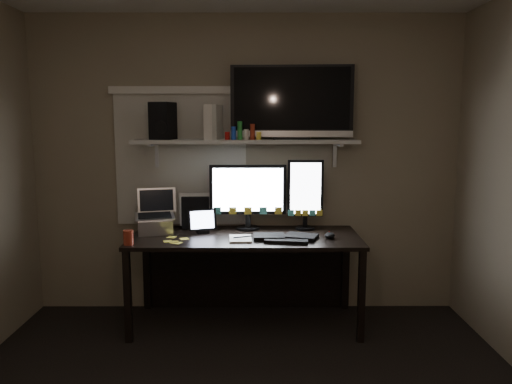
{
  "coord_description": "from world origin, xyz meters",
  "views": [
    {
      "loc": [
        0.07,
        -2.42,
        1.65
      ],
      "look_at": [
        0.08,
        1.25,
        1.1
      ],
      "focal_mm": 35.0,
      "sensor_mm": 36.0,
      "label": 1
    }
  ],
  "objects_px": {
    "monitor_portrait": "(305,194)",
    "laptop": "(155,212)",
    "keyboard": "(285,237)",
    "cup": "(128,237)",
    "game_console": "(213,122)",
    "mouse": "(330,235)",
    "speaker": "(163,121)",
    "desk": "(246,253)",
    "tablet": "(203,221)",
    "tv": "(292,102)",
    "monitor_landscape": "(248,196)"
  },
  "relations": [
    {
      "from": "tablet",
      "to": "monitor_portrait",
      "type": "bearing_deg",
      "value": -8.44
    },
    {
      "from": "monitor_landscape",
      "to": "tv",
      "type": "relative_size",
      "value": 0.65
    },
    {
      "from": "desk",
      "to": "laptop",
      "type": "height_order",
      "value": "laptop"
    },
    {
      "from": "monitor_portrait",
      "to": "laptop",
      "type": "bearing_deg",
      "value": -171.34
    },
    {
      "from": "monitor_portrait",
      "to": "mouse",
      "type": "relative_size",
      "value": 4.92
    },
    {
      "from": "monitor_portrait",
      "to": "tv",
      "type": "xyz_separation_m",
      "value": [
        -0.12,
        -0.03,
        0.75
      ]
    },
    {
      "from": "mouse",
      "to": "desk",
      "type": "bearing_deg",
      "value": 176.03
    },
    {
      "from": "tablet",
      "to": "cup",
      "type": "distance_m",
      "value": 0.63
    },
    {
      "from": "tablet",
      "to": "tv",
      "type": "xyz_separation_m",
      "value": [
        0.72,
        0.12,
        0.95
      ]
    },
    {
      "from": "monitor_landscape",
      "to": "laptop",
      "type": "relative_size",
      "value": 1.83
    },
    {
      "from": "monitor_landscape",
      "to": "tv",
      "type": "xyz_separation_m",
      "value": [
        0.35,
        -0.03,
        0.77
      ]
    },
    {
      "from": "desk",
      "to": "tablet",
      "type": "xyz_separation_m",
      "value": [
        -0.35,
        -0.03,
        0.28
      ]
    },
    {
      "from": "mouse",
      "to": "speaker",
      "type": "height_order",
      "value": "speaker"
    },
    {
      "from": "desk",
      "to": "game_console",
      "type": "relative_size",
      "value": 6.52
    },
    {
      "from": "speaker",
      "to": "mouse",
      "type": "bearing_deg",
      "value": 2.93
    },
    {
      "from": "keyboard",
      "to": "cup",
      "type": "distance_m",
      "value": 1.17
    },
    {
      "from": "keyboard",
      "to": "cup",
      "type": "bearing_deg",
      "value": -161.98
    },
    {
      "from": "monitor_portrait",
      "to": "cup",
      "type": "relative_size",
      "value": 5.45
    },
    {
      "from": "tv",
      "to": "tablet",
      "type": "bearing_deg",
      "value": -167.14
    },
    {
      "from": "game_console",
      "to": "laptop",
      "type": "bearing_deg",
      "value": -150.7
    },
    {
      "from": "game_console",
      "to": "speaker",
      "type": "distance_m",
      "value": 0.4
    },
    {
      "from": "monitor_landscape",
      "to": "cup",
      "type": "height_order",
      "value": "monitor_landscape"
    },
    {
      "from": "laptop",
      "to": "cup",
      "type": "xyz_separation_m",
      "value": [
        -0.12,
        -0.37,
        -0.12
      ]
    },
    {
      "from": "monitor_portrait",
      "to": "keyboard",
      "type": "relative_size",
      "value": 1.18
    },
    {
      "from": "desk",
      "to": "monitor_portrait",
      "type": "distance_m",
      "value": 0.69
    },
    {
      "from": "monitor_landscape",
      "to": "tablet",
      "type": "distance_m",
      "value": 0.43
    },
    {
      "from": "monitor_portrait",
      "to": "game_console",
      "type": "xyz_separation_m",
      "value": [
        -0.75,
        -0.06,
        0.59
      ]
    },
    {
      "from": "desk",
      "to": "speaker",
      "type": "bearing_deg",
      "value": 174.98
    },
    {
      "from": "desk",
      "to": "tablet",
      "type": "height_order",
      "value": "tablet"
    },
    {
      "from": "monitor_landscape",
      "to": "tv",
      "type": "bearing_deg",
      "value": -5.12
    },
    {
      "from": "tv",
      "to": "speaker",
      "type": "bearing_deg",
      "value": -174.92
    },
    {
      "from": "keyboard",
      "to": "tablet",
      "type": "xyz_separation_m",
      "value": [
        -0.65,
        0.2,
        0.08
      ]
    },
    {
      "from": "keyboard",
      "to": "tv",
      "type": "xyz_separation_m",
      "value": [
        0.06,
        0.31,
        1.03
      ]
    },
    {
      "from": "speaker",
      "to": "laptop",
      "type": "bearing_deg",
      "value": -111.79
    },
    {
      "from": "game_console",
      "to": "desk",
      "type": "bearing_deg",
      "value": 5.83
    },
    {
      "from": "keyboard",
      "to": "speaker",
      "type": "relative_size",
      "value": 1.69
    },
    {
      "from": "monitor_portrait",
      "to": "keyboard",
      "type": "distance_m",
      "value": 0.48
    },
    {
      "from": "monitor_landscape",
      "to": "tablet",
      "type": "bearing_deg",
      "value": -158.42
    },
    {
      "from": "mouse",
      "to": "tv",
      "type": "height_order",
      "value": "tv"
    },
    {
      "from": "monitor_portrait",
      "to": "mouse",
      "type": "distance_m",
      "value": 0.45
    },
    {
      "from": "keyboard",
      "to": "tv",
      "type": "height_order",
      "value": "tv"
    },
    {
      "from": "keyboard",
      "to": "game_console",
      "type": "bearing_deg",
      "value": 162.66
    },
    {
      "from": "cup",
      "to": "game_console",
      "type": "xyz_separation_m",
      "value": [
        0.6,
        0.46,
        0.83
      ]
    },
    {
      "from": "monitor_portrait",
      "to": "desk",
      "type": "bearing_deg",
      "value": -165.37
    },
    {
      "from": "desk",
      "to": "cup",
      "type": "distance_m",
      "value": 0.97
    },
    {
      "from": "tablet",
      "to": "laptop",
      "type": "height_order",
      "value": "laptop"
    },
    {
      "from": "desk",
      "to": "game_console",
      "type": "xyz_separation_m",
      "value": [
        -0.26,
        0.06,
        1.06
      ]
    },
    {
      "from": "laptop",
      "to": "game_console",
      "type": "bearing_deg",
      "value": -3.14
    },
    {
      "from": "game_console",
      "to": "monitor_portrait",
      "type": "bearing_deg",
      "value": 22.62
    },
    {
      "from": "laptop",
      "to": "monitor_portrait",
      "type": "bearing_deg",
      "value": -7.21
    }
  ]
}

